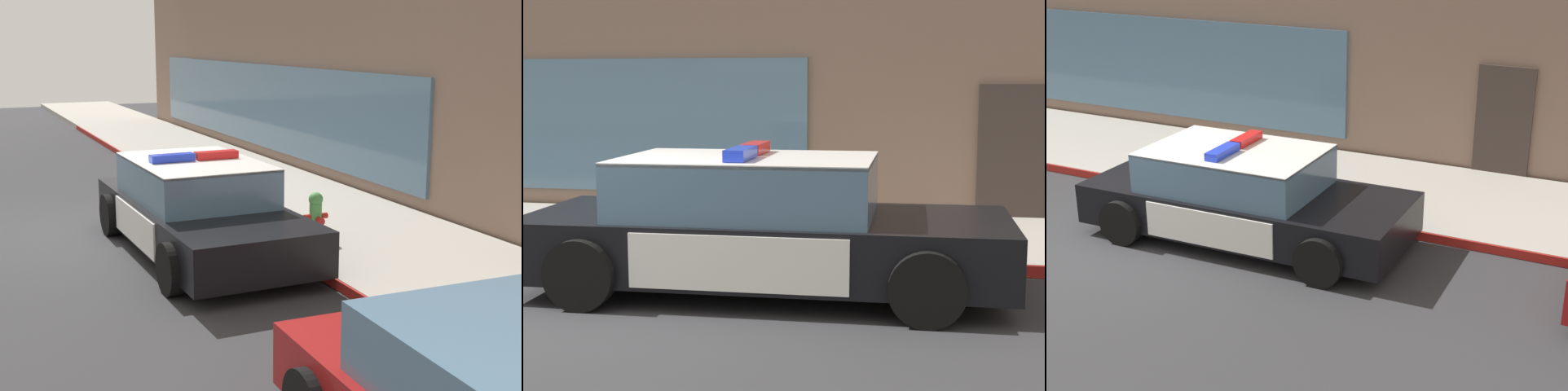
{
  "view_description": "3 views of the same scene",
  "coord_description": "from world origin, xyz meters",
  "views": [
    {
      "loc": [
        12.09,
        -2.24,
        3.16
      ],
      "look_at": [
        1.62,
        2.33,
        0.73
      ],
      "focal_mm": 51.19,
      "sensor_mm": 36.0,
      "label": 1
    },
    {
      "loc": [
        3.54,
        -6.48,
        2.1
      ],
      "look_at": [
        1.83,
        2.65,
        0.79
      ],
      "focal_mm": 54.4,
      "sensor_mm": 36.0,
      "label": 2
    },
    {
      "loc": [
        7.42,
        -7.98,
        4.72
      ],
      "look_at": [
        2.47,
        2.1,
        0.48
      ],
      "focal_mm": 53.16,
      "sensor_mm": 36.0,
      "label": 3
    }
  ],
  "objects": [
    {
      "name": "fire_hydrant",
      "position": [
        2.37,
        2.92,
        0.5
      ],
      "size": [
        0.34,
        0.39,
        0.73
      ],
      "color": "#4C994C",
      "rests_on": "sidewalk"
    },
    {
      "name": "storefront_building",
      "position": [
        -2.9,
        11.22,
        3.87
      ],
      "size": [
        25.33,
        11.49,
        7.74
      ],
      "color": "#7A6051",
      "rests_on": "ground"
    },
    {
      "name": "police_cruiser",
      "position": [
        1.87,
        1.21,
        0.68
      ],
      "size": [
        4.86,
        2.21,
        1.49
      ],
      "rotation": [
        0.0,
        0.0,
        0.02
      ],
      "color": "black",
      "rests_on": "ground"
    },
    {
      "name": "ground",
      "position": [
        0.0,
        0.0,
        0.0
      ],
      "size": [
        48.0,
        48.0,
        0.0
      ],
      "primitive_type": "plane",
      "color": "#303033"
    },
    {
      "name": "sidewalk",
      "position": [
        0.0,
        3.88,
        0.07
      ],
      "size": [
        48.0,
        3.19,
        0.15
      ],
      "primitive_type": "cube",
      "color": "#A39E93",
      "rests_on": "ground"
    },
    {
      "name": "curb_red_paint",
      "position": [
        0.0,
        2.27,
        0.08
      ],
      "size": [
        28.8,
        0.04,
        0.14
      ],
      "primitive_type": "cube",
      "color": "maroon",
      "rests_on": "ground"
    }
  ]
}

